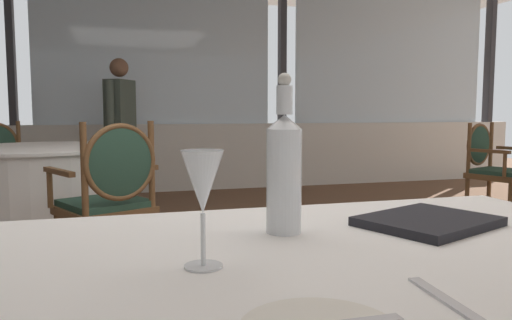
{
  "coord_description": "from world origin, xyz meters",
  "views": [
    {
      "loc": [
        -0.53,
        -1.97,
        1.02
      ],
      "look_at": [
        -0.24,
        -0.97,
        0.92
      ],
      "focal_mm": 35.2,
      "sensor_mm": 36.0,
      "label": 1
    }
  ],
  "objects_px": {
    "wine_glass": "(203,185)",
    "dining_chair_0_1": "(111,191)",
    "menu_book": "(428,221)",
    "water_bottle": "(284,169)",
    "dining_chair_0_0": "(0,165)",
    "diner_person_1": "(120,122)",
    "dining_chair_1_1": "(491,163)"
  },
  "relations": [
    {
      "from": "diner_person_1",
      "to": "wine_glass",
      "type": "bearing_deg",
      "value": 119.52
    },
    {
      "from": "water_bottle",
      "to": "menu_book",
      "type": "relative_size",
      "value": 1.2
    },
    {
      "from": "menu_book",
      "to": "dining_chair_0_1",
      "type": "height_order",
      "value": "dining_chair_0_1"
    },
    {
      "from": "dining_chair_1_1",
      "to": "wine_glass",
      "type": "bearing_deg",
      "value": -68.31
    },
    {
      "from": "water_bottle",
      "to": "dining_chair_0_1",
      "type": "bearing_deg",
      "value": 100.74
    },
    {
      "from": "water_bottle",
      "to": "dining_chair_0_1",
      "type": "xyz_separation_m",
      "value": [
        -0.37,
        1.94,
        -0.33
      ]
    },
    {
      "from": "dining_chair_1_1",
      "to": "diner_person_1",
      "type": "xyz_separation_m",
      "value": [
        -3.32,
        1.77,
        0.36
      ]
    },
    {
      "from": "dining_chair_0_1",
      "to": "diner_person_1",
      "type": "relative_size",
      "value": 0.61
    },
    {
      "from": "water_bottle",
      "to": "diner_person_1",
      "type": "distance_m",
      "value": 4.67
    },
    {
      "from": "wine_glass",
      "to": "dining_chair_0_0",
      "type": "height_order",
      "value": "wine_glass"
    },
    {
      "from": "water_bottle",
      "to": "dining_chair_0_0",
      "type": "xyz_separation_m",
      "value": [
        -1.32,
        3.84,
        -0.35
      ]
    },
    {
      "from": "water_bottle",
      "to": "menu_book",
      "type": "xyz_separation_m",
      "value": [
        0.33,
        -0.03,
        -0.13
      ]
    },
    {
      "from": "dining_chair_0_1",
      "to": "diner_person_1",
      "type": "xyz_separation_m",
      "value": [
        0.1,
        2.72,
        0.33
      ]
    },
    {
      "from": "wine_glass",
      "to": "water_bottle",
      "type": "bearing_deg",
      "value": 42.77
    },
    {
      "from": "wine_glass",
      "to": "menu_book",
      "type": "height_order",
      "value": "wine_glass"
    },
    {
      "from": "wine_glass",
      "to": "dining_chair_0_1",
      "type": "height_order",
      "value": "dining_chair_0_1"
    },
    {
      "from": "menu_book",
      "to": "dining_chair_1_1",
      "type": "height_order",
      "value": "dining_chair_1_1"
    },
    {
      "from": "dining_chair_0_1",
      "to": "dining_chair_1_1",
      "type": "height_order",
      "value": "dining_chair_0_1"
    },
    {
      "from": "dining_chair_0_0",
      "to": "dining_chair_0_1",
      "type": "bearing_deg",
      "value": 0.0
    },
    {
      "from": "dining_chair_1_1",
      "to": "diner_person_1",
      "type": "bearing_deg",
      "value": -139.78
    },
    {
      "from": "wine_glass",
      "to": "dining_chair_0_1",
      "type": "xyz_separation_m",
      "value": [
        -0.16,
        2.13,
        -0.34
      ]
    },
    {
      "from": "menu_book",
      "to": "dining_chair_0_0",
      "type": "distance_m",
      "value": 4.21
    },
    {
      "from": "water_bottle",
      "to": "dining_chair_1_1",
      "type": "bearing_deg",
      "value": 43.5
    },
    {
      "from": "menu_book",
      "to": "dining_chair_0_1",
      "type": "bearing_deg",
      "value": 87.11
    },
    {
      "from": "wine_glass",
      "to": "dining_chair_1_1",
      "type": "xyz_separation_m",
      "value": [
        3.25,
        3.08,
        -0.37
      ]
    },
    {
      "from": "dining_chair_0_1",
      "to": "dining_chair_1_1",
      "type": "xyz_separation_m",
      "value": [
        3.42,
        0.95,
        -0.03
      ]
    },
    {
      "from": "menu_book",
      "to": "diner_person_1",
      "type": "xyz_separation_m",
      "value": [
        -0.61,
        4.69,
        0.12
      ]
    },
    {
      "from": "dining_chair_1_1",
      "to": "dining_chair_0_1",
      "type": "bearing_deg",
      "value": -96.25
    },
    {
      "from": "wine_glass",
      "to": "diner_person_1",
      "type": "relative_size",
      "value": 0.12
    },
    {
      "from": "diner_person_1",
      "to": "dining_chair_0_0",
      "type": "bearing_deg",
      "value": 67.0
    },
    {
      "from": "menu_book",
      "to": "dining_chair_1_1",
      "type": "relative_size",
      "value": 0.31
    },
    {
      "from": "wine_glass",
      "to": "menu_book",
      "type": "xyz_separation_m",
      "value": [
        0.54,
        0.16,
        -0.13
      ]
    }
  ]
}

